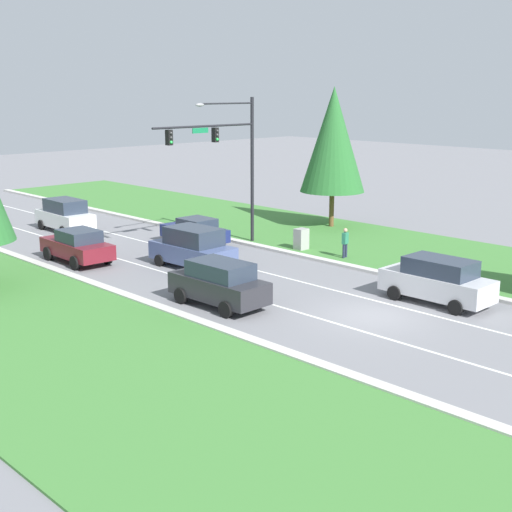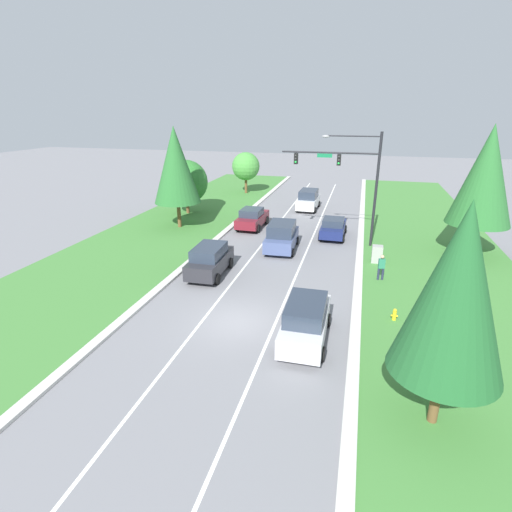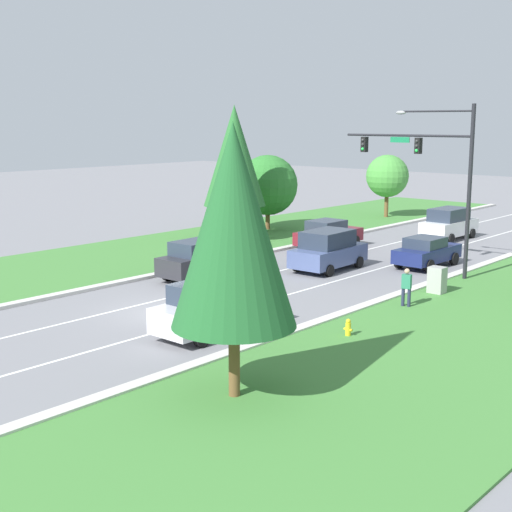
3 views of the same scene
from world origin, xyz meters
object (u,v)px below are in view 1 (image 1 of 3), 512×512
traffic_signal_mast (227,150)px  burgundy_sedan (77,246)px  slate_blue_suv (193,248)px  fire_hydrant (431,267)px  utility_cabinet (301,240)px  charcoal_suv (219,283)px  white_suv (65,215)px  navy_sedan (195,231)px  conifer_near_right_tree (333,140)px  silver_suv (437,280)px  pedestrian (345,242)px

traffic_signal_mast → burgundy_sedan: bearing=161.9°
slate_blue_suv → fire_hydrant: slate_blue_suv is taller
utility_cabinet → slate_blue_suv: bearing=170.0°
charcoal_suv → fire_hydrant: bearing=-18.3°
slate_blue_suv → white_suv: size_ratio=1.00×
navy_sedan → fire_hydrant: size_ratio=6.25×
fire_hydrant → conifer_near_right_tree: size_ratio=0.08×
traffic_signal_mast → charcoal_suv: 12.46m
utility_cabinet → conifer_near_right_tree: conifer_near_right_tree is taller
traffic_signal_mast → silver_suv: traffic_signal_mast is taller
traffic_signal_mast → navy_sedan: (-1.06, 1.72, -4.77)m
slate_blue_suv → burgundy_sedan: 6.28m
charcoal_suv → white_suv: bearing=77.7°
white_suv → fire_hydrant: bearing=-70.5°
burgundy_sedan → utility_cabinet: (10.56, -6.30, -0.27)m
traffic_signal_mast → utility_cabinet: traffic_signal_mast is taller
navy_sedan → conifer_near_right_tree: 11.31m
traffic_signal_mast → burgundy_sedan: 9.86m
charcoal_suv → silver_suv: silver_suv is taller
pedestrian → utility_cabinet: bearing=-98.4°
charcoal_suv → fire_hydrant: size_ratio=6.51×
charcoal_suv → slate_blue_suv: bearing=58.4°
burgundy_sedan → pedestrian: bearing=-39.8°
charcoal_suv → pedestrian: bearing=7.8°
utility_cabinet → fire_hydrant: 8.10m
conifer_near_right_tree → charcoal_suv: bearing=-154.5°
white_suv → conifer_near_right_tree: bearing=-38.6°
burgundy_sedan → fire_hydrant: burgundy_sedan is taller
utility_cabinet → conifer_near_right_tree: 8.99m
fire_hydrant → slate_blue_suv: bearing=129.3°
slate_blue_suv → white_suv: bearing=86.5°
white_suv → fire_hydrant: white_suv is taller
burgundy_sedan → navy_sedan: size_ratio=1.07×
burgundy_sedan → white_suv: bearing=65.8°
traffic_signal_mast → burgundy_sedan: size_ratio=1.81×
white_suv → navy_sedan: bearing=-68.8°
burgundy_sedan → conifer_near_right_tree: (17.16, -2.97, 4.86)m
silver_suv → burgundy_sedan: bearing=112.3°
white_suv → navy_sedan: 9.72m
white_suv → navy_sedan: size_ratio=1.08×
traffic_signal_mast → silver_suv: bearing=-94.1°
utility_cabinet → pedestrian: bearing=-86.8°
silver_suv → fire_hydrant: (4.06, 2.83, -0.66)m
charcoal_suv → burgundy_sedan: bearing=89.6°
slate_blue_suv → utility_cabinet: (6.89, -1.21, -0.41)m
traffic_signal_mast → silver_suv: size_ratio=1.77×
slate_blue_suv → silver_suv: size_ratio=0.99×
traffic_signal_mast → conifer_near_right_tree: conifer_near_right_tree is taller
utility_cabinet → fire_hydrant: bearing=-85.0°
burgundy_sedan → pedestrian: (10.73, -9.33, 0.04)m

